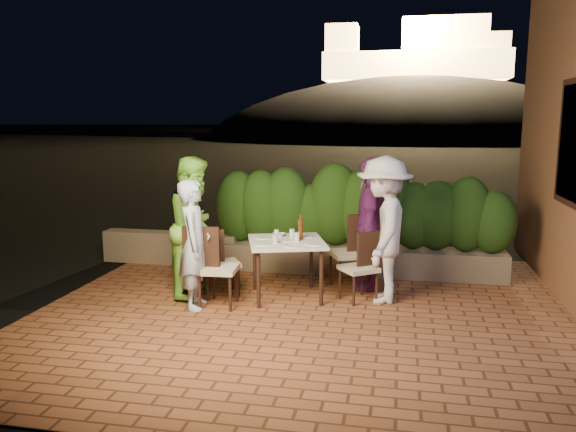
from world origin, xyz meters
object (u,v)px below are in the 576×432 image
(dining_table, at_px, (286,269))
(diner_purple, at_px, (370,224))
(beer_bottle, at_px, (300,227))
(diner_blue, at_px, (195,244))
(diner_white, at_px, (384,230))
(chair_right_front, at_px, (359,267))
(diner_green, at_px, (196,226))
(parapet_lamp, at_px, (187,229))
(chair_right_back, at_px, (349,252))
(chair_left_front, at_px, (218,267))
(chair_left_back, at_px, (223,262))
(bowl, at_px, (278,235))

(dining_table, distance_m, diner_purple, 1.31)
(beer_bottle, xyz_separation_m, diner_purple, (0.86, 0.50, -0.02))
(diner_blue, bearing_deg, diner_white, -85.11)
(diner_white, height_order, diner_purple, diner_white)
(beer_bottle, relative_size, diner_white, 0.18)
(chair_right_front, height_order, diner_white, diner_white)
(beer_bottle, distance_m, diner_green, 1.35)
(chair_right_front, bearing_deg, diner_green, -32.53)
(parapet_lamp, bearing_deg, chair_right_back, -17.10)
(dining_table, xyz_separation_m, beer_bottle, (0.16, 0.12, 0.54))
(chair_left_front, distance_m, diner_purple, 2.14)
(beer_bottle, distance_m, diner_blue, 1.38)
(beer_bottle, relative_size, chair_left_front, 0.33)
(diner_purple, bearing_deg, beer_bottle, -58.21)
(chair_left_back, xyz_separation_m, diner_green, (-0.34, -0.07, 0.47))
(beer_bottle, xyz_separation_m, diner_white, (1.06, -0.02, 0.00))
(diner_white, bearing_deg, chair_left_front, -70.34)
(chair_left_back, height_order, parapet_lamp, chair_left_back)
(diner_blue, relative_size, diner_purple, 0.88)
(chair_right_front, relative_size, diner_blue, 0.56)
(bowl, distance_m, chair_left_front, 0.99)
(diner_purple, xyz_separation_m, parapet_lamp, (-2.90, 0.73, -0.32))
(chair_left_back, height_order, diner_blue, diner_blue)
(diner_purple, bearing_deg, diner_white, 21.53)
(chair_right_front, distance_m, diner_purple, 0.74)
(chair_right_back, bearing_deg, bowl, -6.05)
(diner_blue, distance_m, parapet_lamp, 2.15)
(chair_left_front, bearing_deg, chair_left_back, 96.81)
(beer_bottle, bearing_deg, dining_table, -143.38)
(chair_left_front, bearing_deg, diner_blue, -165.27)
(beer_bottle, relative_size, diner_blue, 0.21)
(chair_left_front, xyz_separation_m, chair_left_back, (-0.09, 0.47, -0.06))
(dining_table, xyz_separation_m, bowl, (-0.15, 0.23, 0.40))
(chair_left_front, distance_m, chair_right_front, 1.76)
(chair_left_back, bearing_deg, diner_purple, -10.94)
(chair_left_front, xyz_separation_m, chair_right_back, (1.50, 1.05, 0.01))
(diner_blue, distance_m, diner_purple, 2.38)
(dining_table, bearing_deg, chair_left_back, -177.49)
(diner_white, relative_size, diner_purple, 1.03)
(chair_left_back, xyz_separation_m, chair_right_back, (1.59, 0.58, 0.07))
(beer_bottle, bearing_deg, diner_green, -170.55)
(chair_right_back, xyz_separation_m, diner_green, (-1.93, -0.65, 0.40))
(bowl, relative_size, chair_right_front, 0.19)
(chair_left_front, height_order, chair_right_front, chair_left_front)
(beer_bottle, bearing_deg, diner_white, -1.33)
(chair_left_back, height_order, chair_right_back, chair_right_back)
(chair_right_front, xyz_separation_m, parapet_lamp, (-2.79, 1.31, 0.13))
(bowl, relative_size, parapet_lamp, 1.22)
(chair_left_front, distance_m, diner_green, 0.72)
(chair_right_front, bearing_deg, bowl, -46.37)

